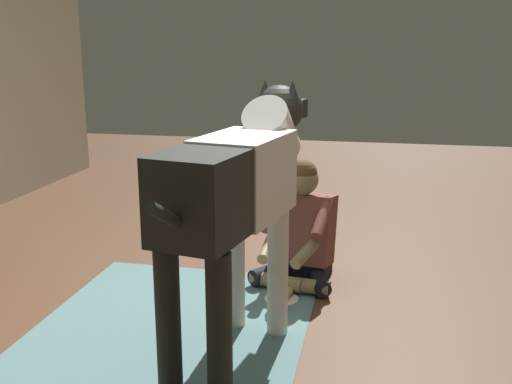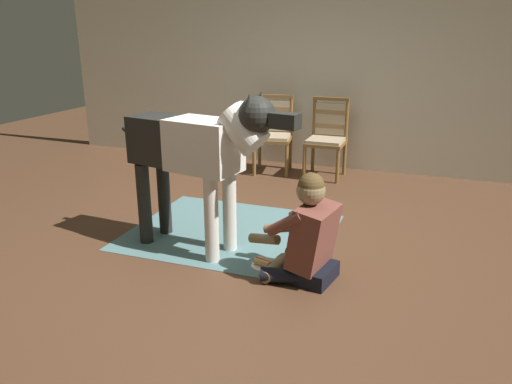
# 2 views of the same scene
# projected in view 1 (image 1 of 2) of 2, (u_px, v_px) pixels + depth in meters

# --- Properties ---
(ground_plane) EXTENTS (13.16, 13.16, 0.00)m
(ground_plane) POSITION_uv_depth(u_px,v_px,m) (236.00, 316.00, 3.47)
(ground_plane) COLOR #4F3220
(area_rug) EXTENTS (1.81, 1.52, 0.01)m
(area_rug) POSITION_uv_depth(u_px,v_px,m) (170.00, 329.00, 3.31)
(area_rug) COLOR slate
(area_rug) RESTS_ON ground
(person_sitting_on_floor) EXTENTS (0.68, 0.57, 0.83)m
(person_sitting_on_floor) POSITION_uv_depth(u_px,v_px,m) (301.00, 232.00, 3.93)
(person_sitting_on_floor) COLOR black
(person_sitting_on_floor) RESTS_ON ground
(large_dog) EXTENTS (1.69, 0.54, 1.36)m
(large_dog) POSITION_uv_depth(u_px,v_px,m) (239.00, 186.00, 2.91)
(large_dog) COLOR silver
(large_dog) RESTS_ON ground
(hot_dog_on_plate) EXTENTS (0.21, 0.21, 0.06)m
(hot_dog_on_plate) POSITION_uv_depth(u_px,v_px,m) (282.00, 296.00, 3.68)
(hot_dog_on_plate) COLOR white
(hot_dog_on_plate) RESTS_ON ground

